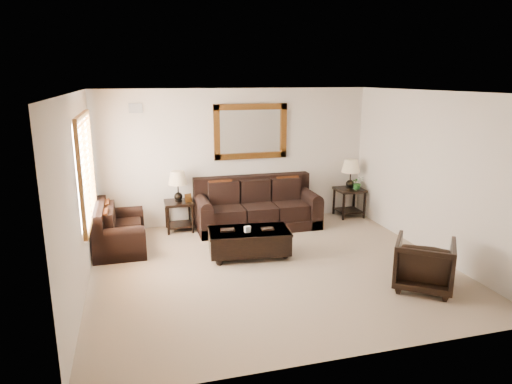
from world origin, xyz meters
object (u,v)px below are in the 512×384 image
object	(u,v)px
end_table_left	(178,192)
end_table_right	(350,180)
armchair	(424,262)
loveseat	(117,232)
sofa	(257,209)
coffee_table	(249,240)

from	to	relation	value
end_table_left	end_table_right	world-z (taller)	end_table_right
end_table_left	armchair	size ratio (longest dim) A/B	1.48
end_table_right	armchair	bearing A→B (deg)	-99.27
loveseat	end_table_right	world-z (taller)	end_table_right
sofa	end_table_left	world-z (taller)	end_table_left
sofa	coffee_table	size ratio (longest dim) A/B	1.70
end_table_right	coffee_table	distance (m)	3.14
loveseat	coffee_table	world-z (taller)	loveseat
loveseat	end_table_right	size ratio (longest dim) A/B	1.16
sofa	armchair	world-z (taller)	sofa
sofa	end_table_left	xyz separation A→B (m)	(-1.51, 0.16, 0.41)
sofa	loveseat	bearing A→B (deg)	-168.63
sofa	end_table_right	size ratio (longest dim) A/B	1.94
end_table_left	coffee_table	bearing A→B (deg)	-59.18
loveseat	armchair	distance (m)	5.02
coffee_table	armchair	xyz separation A→B (m)	(2.07, -1.81, 0.12)
coffee_table	end_table_left	bearing A→B (deg)	127.03
sofa	end_table_right	bearing A→B (deg)	4.11
end_table_left	armchair	world-z (taller)	end_table_left
end_table_right	armchair	world-z (taller)	end_table_right
coffee_table	sofa	bearing A→B (deg)	76.28
sofa	coffee_table	distance (m)	1.57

